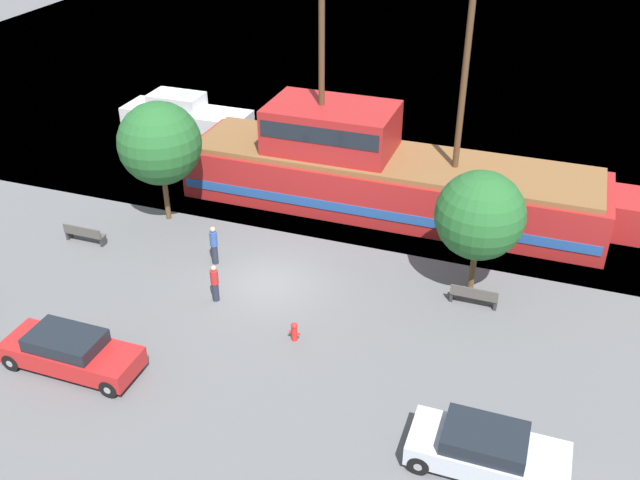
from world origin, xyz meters
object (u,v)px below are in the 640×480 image
at_px(pirate_ship, 383,174).
at_px(bench_promenade_west, 474,296).
at_px(moored_boat_dockside, 185,113).
at_px(pedestrian_walking_far, 215,283).
at_px(parked_car_curb_rear, 71,352).
at_px(bench_promenade_east, 84,234).
at_px(pedestrian_walking_near, 214,245).
at_px(parked_car_curb_front, 487,450).
at_px(fire_hydrant, 294,331).

relative_size(pirate_ship, bench_promenade_west, 11.63).
height_order(moored_boat_dockside, pedestrian_walking_far, moored_boat_dockside).
bearing_deg(parked_car_curb_rear, bench_promenade_east, 122.75).
height_order(pirate_ship, pedestrian_walking_near, pirate_ship).
relative_size(pirate_ship, bench_promenade_east, 11.12).
height_order(bench_promenade_west, pedestrian_walking_far, pedestrian_walking_far).
bearing_deg(pedestrian_walking_far, parked_car_curb_front, -23.57).
relative_size(moored_boat_dockside, pedestrian_walking_near, 4.49).
xyz_separation_m(bench_promenade_west, pedestrian_walking_far, (-9.59, -3.06, 0.36)).
distance_m(parked_car_curb_front, fire_hydrant, 8.24).
relative_size(parked_car_curb_front, fire_hydrant, 5.98).
height_order(parked_car_curb_rear, fire_hydrant, parked_car_curb_rear).
xyz_separation_m(parked_car_curb_rear, bench_promenade_west, (12.42, 8.30, -0.27)).
bearing_deg(pedestrian_walking_near, parked_car_curb_rear, -101.71).
bearing_deg(parked_car_curb_front, moored_boat_dockside, 135.60).
bearing_deg(fire_hydrant, parked_car_curb_front, -26.07).
distance_m(parked_car_curb_rear, bench_promenade_east, 8.61).
height_order(moored_boat_dockside, bench_promenade_east, moored_boat_dockside).
bearing_deg(bench_promenade_east, bench_promenade_west, 3.58).
bearing_deg(parked_car_curb_rear, bench_promenade_west, 33.76).
bearing_deg(bench_promenade_east, pirate_ship, 33.88).
xyz_separation_m(moored_boat_dockside, fire_hydrant, (13.99, -17.33, -0.29)).
bearing_deg(parked_car_curb_rear, pedestrian_walking_near, 78.29).
xyz_separation_m(pirate_ship, bench_promenade_east, (-11.56, -7.76, -1.29)).
bearing_deg(fire_hydrant, moored_boat_dockside, 128.92).
bearing_deg(parked_car_curb_front, pirate_ship, 115.98).
bearing_deg(pedestrian_walking_near, pirate_ship, 54.08).
bearing_deg(parked_car_curb_rear, moored_boat_dockside, 109.03).
distance_m(parked_car_curb_front, pedestrian_walking_near, 14.44).
bearing_deg(parked_car_curb_front, pedestrian_walking_near, 149.62).
bearing_deg(pedestrian_walking_far, bench_promenade_west, 17.68).
relative_size(parked_car_curb_rear, pedestrian_walking_far, 3.02).
bearing_deg(parked_car_curb_rear, fire_hydrant, 30.87).
distance_m(pirate_ship, fire_hydrant, 11.11).
height_order(pirate_ship, bench_promenade_east, pirate_ship).
relative_size(pirate_ship, moored_boat_dockside, 2.66).
xyz_separation_m(bench_promenade_west, pedestrian_walking_near, (-10.84, -0.65, 0.46)).
relative_size(bench_promenade_east, bench_promenade_west, 1.05).
distance_m(parked_car_curb_rear, pedestrian_walking_far, 5.96).
distance_m(bench_promenade_west, pedestrian_walking_far, 10.08).
distance_m(parked_car_curb_front, pedestrian_walking_far, 12.23).
bearing_deg(parked_car_curb_front, fire_hydrant, 153.93).
bearing_deg(parked_car_curb_rear, parked_car_curb_front, 1.45).
height_order(parked_car_curb_front, pedestrian_walking_near, pedestrian_walking_near).
bearing_deg(pirate_ship, pedestrian_walking_far, -112.67).
xyz_separation_m(parked_car_curb_front, bench_promenade_east, (-18.69, 6.88, -0.26)).
relative_size(pirate_ship, pedestrian_walking_far, 13.21).
height_order(pirate_ship, fire_hydrant, pirate_ship).
distance_m(pirate_ship, pedestrian_walking_far, 10.61).
bearing_deg(parked_car_curb_front, bench_promenade_west, 101.49).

